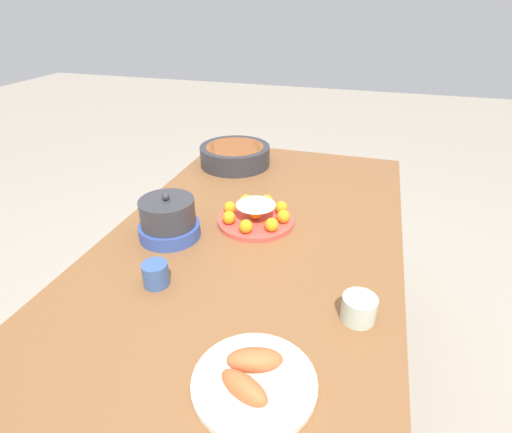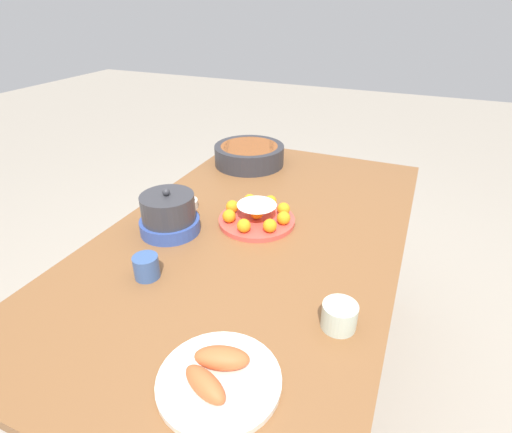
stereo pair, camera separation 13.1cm
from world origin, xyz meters
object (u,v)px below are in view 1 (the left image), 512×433
object	(u,v)px
cake_plate	(256,215)
seafood_platter	(253,379)
sauce_bowl	(181,208)
cup_near	(359,308)
cup_far	(156,274)
warming_pot	(168,219)
dining_table	(256,254)
serving_bowl	(235,155)

from	to	relation	value
cake_plate	seafood_platter	world-z (taller)	cake_plate
sauce_bowl	cup_near	bearing A→B (deg)	-119.71
cake_plate	seafood_platter	size ratio (longest dim) A/B	1.03
cup_far	warming_pot	bearing A→B (deg)	18.71
cake_plate	sauce_bowl	xyz separation A→B (m)	(-0.01, 0.28, -0.01)
cup_near	cake_plate	bearing A→B (deg)	44.39
seafood_platter	cup_near	xyz separation A→B (m)	(0.25, -0.19, 0.01)
cup_far	sauce_bowl	bearing A→B (deg)	16.78
dining_table	warming_pot	bearing A→B (deg)	112.15
dining_table	warming_pot	xyz separation A→B (m)	(-0.10, 0.26, 0.15)
sauce_bowl	warming_pot	size ratio (longest dim) A/B	0.45
dining_table	seafood_platter	distance (m)	0.59
cake_plate	warming_pot	xyz separation A→B (m)	(-0.16, 0.24, 0.03)
dining_table	serving_bowl	size ratio (longest dim) A/B	5.08
serving_bowl	sauce_bowl	world-z (taller)	serving_bowl
serving_bowl	cup_near	world-z (taller)	serving_bowl
serving_bowl	sauce_bowl	bearing A→B (deg)	175.39
serving_bowl	cup_near	bearing A→B (deg)	-144.52
serving_bowl	cup_near	xyz separation A→B (m)	(-0.84, -0.60, -0.02)
serving_bowl	warming_pot	world-z (taller)	warming_pot
seafood_platter	warming_pot	size ratio (longest dim) A/B	1.30
seafood_platter	cup_far	distance (m)	0.41
seafood_platter	cup_far	xyz separation A→B (m)	(0.23, 0.34, 0.02)
dining_table	seafood_platter	xyz separation A→B (m)	(-0.56, -0.16, 0.10)
cake_plate	sauce_bowl	size ratio (longest dim) A/B	2.97
sauce_bowl	cup_near	size ratio (longest dim) A/B	1.05
cup_near	dining_table	bearing A→B (deg)	47.81
seafood_platter	cup_near	world-z (taller)	cup_near
cake_plate	serving_bowl	xyz separation A→B (m)	(0.47, 0.24, 0.02)
sauce_bowl	cup_near	world-z (taller)	cup_near
dining_table	cup_far	world-z (taller)	cup_far
sauce_bowl	seafood_platter	size ratio (longest dim) A/B	0.35
cake_plate	cup_near	bearing A→B (deg)	-135.61
seafood_platter	serving_bowl	bearing A→B (deg)	20.83
cake_plate	cup_near	world-z (taller)	cake_plate
serving_bowl	cup_far	bearing A→B (deg)	-174.87
dining_table	cup_near	size ratio (longest dim) A/B	19.16
serving_bowl	cup_far	world-z (taller)	serving_bowl
cup_near	warming_pot	bearing A→B (deg)	70.89
dining_table	cake_plate	bearing A→B (deg)	17.16
dining_table	cup_near	distance (m)	0.48
cake_plate	cup_near	distance (m)	0.52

